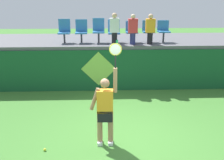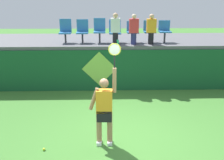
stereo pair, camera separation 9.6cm
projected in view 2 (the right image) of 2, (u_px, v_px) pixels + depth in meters
ground_plane at (122, 138)px, 7.22m from camera, size 40.00×40.00×0.00m
court_back_wall at (116, 70)px, 10.40m from camera, size 10.56×0.20×1.53m
spectator_platform at (115, 41)px, 11.52m from camera, size 10.56×3.00×0.12m
tennis_player at (105, 108)px, 6.68m from camera, size 0.75×0.28×2.50m
tennis_ball at (44, 149)px, 6.66m from camera, size 0.07×0.07×0.07m
water_bottle at (118, 43)px, 10.15m from camera, size 0.08×0.08×0.22m
stadium_chair_0 at (65, 30)px, 10.65m from camera, size 0.44×0.42×0.88m
stadium_chair_1 at (82, 30)px, 10.67m from camera, size 0.44×0.42×0.86m
stadium_chair_2 at (100, 29)px, 10.68m from camera, size 0.44×0.42×0.91m
stadium_chair_3 at (115, 30)px, 10.70m from camera, size 0.44×0.42×0.85m
stadium_chair_4 at (133, 30)px, 10.71m from camera, size 0.44×0.42×0.79m
stadium_chair_5 at (149, 30)px, 10.73m from camera, size 0.44×0.42×0.81m
stadium_chair_6 at (165, 30)px, 10.74m from camera, size 0.44×0.42×0.81m
spectator_0 at (134, 29)px, 10.29m from camera, size 0.34×0.20×1.10m
spectator_1 at (151, 29)px, 10.32m from camera, size 0.34×0.20×1.10m
spectator_2 at (115, 28)px, 10.28m from camera, size 0.34×0.20×1.14m
wall_signage_mount at (100, 90)px, 10.52m from camera, size 1.27×0.01×1.48m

